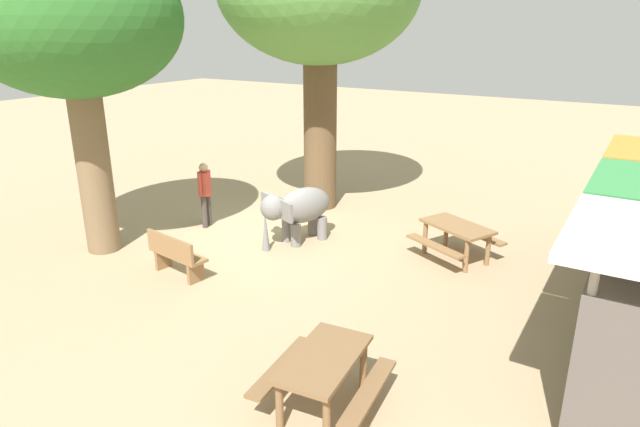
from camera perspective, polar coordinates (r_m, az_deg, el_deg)
ground_plane at (r=13.11m, az=-5.89°, el=-2.41°), size 60.00×60.00×0.00m
elephant at (r=12.47m, az=-2.36°, el=0.50°), size 1.81×1.44×1.27m
person_handler at (r=13.71m, az=-11.91°, el=2.42°), size 0.50×0.32×1.62m
shade_tree_secondary at (r=12.36m, az=-24.28°, el=17.71°), size 4.44×4.07×6.49m
wooden_bench at (r=11.24m, az=-14.85°, el=-4.12°), size 0.59×1.44×0.88m
picnic_table_near at (r=7.30m, az=0.38°, el=-15.91°), size 1.65×1.63×0.78m
picnic_table_far at (r=11.96m, az=14.05°, el=-2.03°), size 1.98×1.99×0.78m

